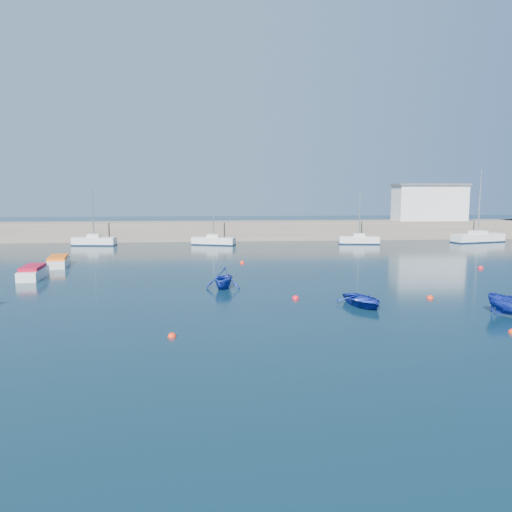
{
  "coord_description": "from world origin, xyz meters",
  "views": [
    {
      "loc": [
        -1.43,
        -24.15,
        7.04
      ],
      "look_at": [
        2.15,
        16.51,
        1.6
      ],
      "focal_mm": 35.0,
      "sensor_mm": 36.0,
      "label": 1
    }
  ],
  "objects": [
    {
      "name": "sailboat_7",
      "position": [
        17.6,
        39.09,
        0.56
      ],
      "size": [
        5.31,
        2.14,
        6.92
      ],
      "rotation": [
        0.0,
        0.0,
        1.43
      ],
      "color": "silver",
      "rests_on": "ground"
    },
    {
      "name": "back_wall",
      "position": [
        0.0,
        46.0,
        1.3
      ],
      "size": [
        96.0,
        4.5,
        2.6
      ],
      "primitive_type": "cube",
      "color": "#6F6455",
      "rests_on": "ground"
    },
    {
      "name": "dinghy_left",
      "position": [
        -0.67,
        11.07,
        0.77
      ],
      "size": [
        3.24,
        3.51,
        1.53
      ],
      "primitive_type": "imported",
      "rotation": [
        0.0,
        0.0,
        -0.29
      ],
      "color": "navy",
      "rests_on": "ground"
    },
    {
      "name": "dinghy_center",
      "position": [
        7.67,
        4.91,
        0.36
      ],
      "size": [
        3.26,
        3.95,
        0.71
      ],
      "primitive_type": "imported",
      "rotation": [
        0.0,
        0.0,
        0.26
      ],
      "color": "navy",
      "rests_on": "ground"
    },
    {
      "name": "buoy_1",
      "position": [
        3.91,
        7.24,
        0.0
      ],
      "size": [
        0.47,
        0.47,
        0.47
      ],
      "primitive_type": "sphere",
      "color": "red",
      "rests_on": "ground"
    },
    {
      "name": "sailboat_8",
      "position": [
        34.31,
        39.99,
        0.62
      ],
      "size": [
        7.71,
        3.84,
        9.67
      ],
      "rotation": [
        0.0,
        0.0,
        1.82
      ],
      "color": "silver",
      "rests_on": "ground"
    },
    {
      "name": "buoy_0",
      "position": [
        -3.43,
        -0.59,
        0.0
      ],
      "size": [
        0.42,
        0.42,
        0.42
      ],
      "primitive_type": "sphere",
      "color": "#FF2C0D",
      "rests_on": "ground"
    },
    {
      "name": "motorboat_1",
      "position": [
        -15.77,
        16.59,
        0.48
      ],
      "size": [
        1.77,
        4.3,
        1.03
      ],
      "rotation": [
        0.0,
        0.0,
        0.07
      ],
      "color": "silver",
      "rests_on": "ground"
    },
    {
      "name": "buoy_3",
      "position": [
        1.41,
        23.41,
        0.0
      ],
      "size": [
        0.45,
        0.45,
        0.45
      ],
      "primitive_type": "sphere",
      "color": "#FF2C0D",
      "rests_on": "ground"
    },
    {
      "name": "buoy_2",
      "position": [
        12.68,
        6.58,
        0.0
      ],
      "size": [
        0.44,
        0.44,
        0.44
      ],
      "primitive_type": "sphere",
      "color": "#FF2C0D",
      "rests_on": "ground"
    },
    {
      "name": "buoy_4",
      "position": [
        22.6,
        18.2,
        0.0
      ],
      "size": [
        0.5,
        0.5,
        0.5
      ],
      "primitive_type": "sphere",
      "color": "red",
      "rests_on": "ground"
    },
    {
      "name": "sailboat_6",
      "position": [
        -1.29,
        39.77,
        0.54
      ],
      "size": [
        5.73,
        3.26,
        7.32
      ],
      "rotation": [
        0.0,
        0.0,
        1.24
      ],
      "color": "silver",
      "rests_on": "ground"
    },
    {
      "name": "harbor_office",
      "position": [
        30.0,
        46.0,
        5.1
      ],
      "size": [
        10.0,
        4.0,
        5.0
      ],
      "primitive_type": "cube",
      "color": "silver",
      "rests_on": "back_wall"
    },
    {
      "name": "motorboat_2",
      "position": [
        -15.74,
        23.12,
        0.44
      ],
      "size": [
        2.34,
        4.79,
        0.95
      ],
      "rotation": [
        0.0,
        0.0,
        0.17
      ],
      "color": "silver",
      "rests_on": "ground"
    },
    {
      "name": "ground",
      "position": [
        0.0,
        0.0,
        0.0
      ],
      "size": [
        220.0,
        220.0,
        0.0
      ],
      "primitive_type": "plane",
      "color": "black",
      "rests_on": "ground"
    },
    {
      "name": "buoy_5",
      "position": [
        13.35,
        -1.37,
        0.0
      ],
      "size": [
        0.4,
        0.4,
        0.4
      ],
      "primitive_type": "sphere",
      "color": "#FF2C0D",
      "rests_on": "ground"
    },
    {
      "name": "sailboat_5",
      "position": [
        -16.42,
        40.46,
        0.58
      ],
      "size": [
        5.56,
        2.23,
        7.25
      ],
      "rotation": [
        0.0,
        0.0,
        1.44
      ],
      "color": "silver",
      "rests_on": "ground"
    }
  ]
}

